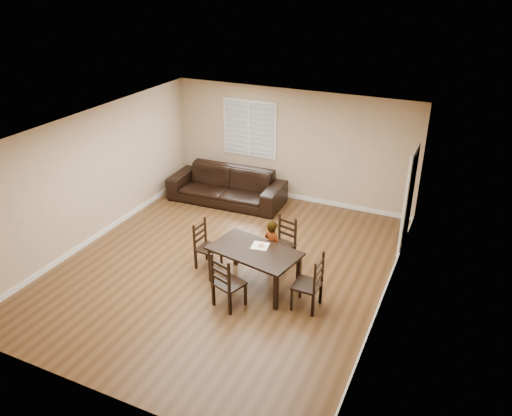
# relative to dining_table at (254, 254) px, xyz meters

# --- Properties ---
(ground) EXTENTS (7.00, 7.00, 0.00)m
(ground) POSITION_rel_dining_table_xyz_m (-0.78, 0.33, -0.65)
(ground) COLOR brown
(ground) RESTS_ON ground
(room) EXTENTS (6.04, 7.04, 2.72)m
(room) POSITION_rel_dining_table_xyz_m (-0.75, 0.51, 1.16)
(room) COLOR tan
(room) RESTS_ON ground
(dining_table) EXTENTS (1.71, 1.17, 0.74)m
(dining_table) POSITION_rel_dining_table_xyz_m (0.00, 0.00, 0.00)
(dining_table) COLOR black
(dining_table) RESTS_ON ground
(chair_near) EXTENTS (0.52, 0.50, 0.96)m
(chair_near) POSITION_rel_dining_table_xyz_m (0.20, 0.98, -0.21)
(chair_near) COLOR black
(chair_near) RESTS_ON ground
(chair_far) EXTENTS (0.57, 0.55, 1.01)m
(chair_far) POSITION_rel_dining_table_xyz_m (-0.17, -0.82, -0.19)
(chair_far) COLOR black
(chair_far) RESTS_ON ground
(chair_left) EXTENTS (0.42, 0.45, 0.93)m
(chair_left) POSITION_rel_dining_table_xyz_m (-1.17, 0.21, -0.22)
(chair_left) COLOR black
(chair_left) RESTS_ON ground
(chair_right) EXTENTS (0.43, 0.46, 1.02)m
(chair_right) POSITION_rel_dining_table_xyz_m (1.18, -0.21, -0.18)
(chair_right) COLOR black
(chair_right) RESTS_ON ground
(child) EXTENTS (0.45, 0.38, 1.06)m
(child) POSITION_rel_dining_table_xyz_m (0.11, 0.56, -0.12)
(child) COLOR gray
(child) RESTS_ON ground
(napkin) EXTENTS (0.33, 0.33, 0.00)m
(napkin) POSITION_rel_dining_table_xyz_m (0.03, 0.17, 0.09)
(napkin) COLOR white
(napkin) RESTS_ON dining_table
(donut) EXTENTS (0.11, 0.11, 0.04)m
(donut) POSITION_rel_dining_table_xyz_m (0.05, 0.17, 0.11)
(donut) COLOR #D9894D
(donut) RESTS_ON napkin
(sofa) EXTENTS (2.83, 1.21, 0.81)m
(sofa) POSITION_rel_dining_table_xyz_m (-2.12, 2.96, -0.24)
(sofa) COLOR black
(sofa) RESTS_ON ground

